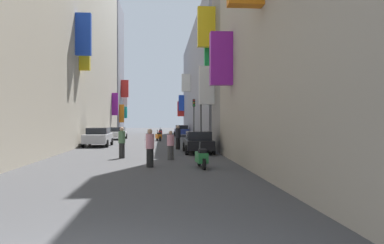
{
  "coord_description": "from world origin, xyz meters",
  "views": [
    {
      "loc": [
        1.35,
        -5.02,
        2.13
      ],
      "look_at": [
        3.85,
        26.95,
        1.96
      ],
      "focal_mm": 35.87,
      "sensor_mm": 36.0,
      "label": 1
    }
  ],
  "objects_px": {
    "scooter_silver": "(149,135)",
    "parked_car_white": "(117,133)",
    "scooter_orange": "(159,136)",
    "pedestrian_near_left": "(178,137)",
    "parked_car_silver": "(98,137)",
    "pedestrian_crossing": "(150,148)",
    "parked_car_black": "(198,142)",
    "traffic_light_near_corner": "(201,111)",
    "pedestrian_mid_street": "(171,145)",
    "scooter_red": "(160,132)",
    "traffic_light_far_corner": "(194,112)",
    "scooter_green": "(202,157)",
    "parked_car_blue": "(182,130)",
    "pedestrian_near_right": "(122,143)"
  },
  "relations": [
    {
      "from": "pedestrian_mid_street",
      "to": "traffic_light_far_corner",
      "type": "bearing_deg",
      "value": 81.44
    },
    {
      "from": "traffic_light_near_corner",
      "to": "traffic_light_far_corner",
      "type": "distance_m",
      "value": 7.48
    },
    {
      "from": "parked_car_blue",
      "to": "pedestrian_mid_street",
      "type": "distance_m",
      "value": 30.11
    },
    {
      "from": "parked_car_black",
      "to": "scooter_red",
      "type": "distance_m",
      "value": 27.75
    },
    {
      "from": "parked_car_white",
      "to": "pedestrian_crossing",
      "type": "bearing_deg",
      "value": -80.1
    },
    {
      "from": "parked_car_black",
      "to": "pedestrian_crossing",
      "type": "xyz_separation_m",
      "value": [
        -2.86,
        -7.22,
        0.12
      ]
    },
    {
      "from": "scooter_orange",
      "to": "pedestrian_near_left",
      "type": "bearing_deg",
      "value": -82.68
    },
    {
      "from": "parked_car_silver",
      "to": "pedestrian_crossing",
      "type": "relative_size",
      "value": 2.46
    },
    {
      "from": "traffic_light_far_corner",
      "to": "scooter_silver",
      "type": "bearing_deg",
      "value": 147.98
    },
    {
      "from": "traffic_light_far_corner",
      "to": "parked_car_blue",
      "type": "bearing_deg",
      "value": 93.37
    },
    {
      "from": "parked_car_black",
      "to": "scooter_red",
      "type": "bearing_deg",
      "value": 95.24
    },
    {
      "from": "scooter_orange",
      "to": "scooter_green",
      "type": "xyz_separation_m",
      "value": [
        2.1,
        -22.39,
        0.0
      ]
    },
    {
      "from": "pedestrian_near_right",
      "to": "traffic_light_far_corner",
      "type": "height_order",
      "value": "traffic_light_far_corner"
    },
    {
      "from": "scooter_orange",
      "to": "pedestrian_mid_street",
      "type": "bearing_deg",
      "value": -87.54
    },
    {
      "from": "parked_car_silver",
      "to": "scooter_red",
      "type": "xyz_separation_m",
      "value": [
        4.95,
        20.63,
        -0.32
      ]
    },
    {
      "from": "parked_car_silver",
      "to": "pedestrian_near_right",
      "type": "height_order",
      "value": "pedestrian_near_right"
    },
    {
      "from": "parked_car_silver",
      "to": "scooter_orange",
      "type": "bearing_deg",
      "value": 58.16
    },
    {
      "from": "parked_car_black",
      "to": "parked_car_blue",
      "type": "height_order",
      "value": "parked_car_blue"
    },
    {
      "from": "pedestrian_near_left",
      "to": "traffic_light_far_corner",
      "type": "height_order",
      "value": "traffic_light_far_corner"
    },
    {
      "from": "pedestrian_near_right",
      "to": "scooter_orange",
      "type": "bearing_deg",
      "value": 83.93
    },
    {
      "from": "scooter_green",
      "to": "pedestrian_crossing",
      "type": "height_order",
      "value": "pedestrian_crossing"
    },
    {
      "from": "parked_car_blue",
      "to": "scooter_orange",
      "type": "relative_size",
      "value": 2.26
    },
    {
      "from": "parked_car_blue",
      "to": "pedestrian_near_left",
      "type": "height_order",
      "value": "pedestrian_near_left"
    },
    {
      "from": "scooter_silver",
      "to": "parked_car_white",
      "type": "bearing_deg",
      "value": 169.44
    },
    {
      "from": "parked_car_black",
      "to": "traffic_light_near_corner",
      "type": "xyz_separation_m",
      "value": [
        0.89,
        7.0,
        2.11
      ]
    },
    {
      "from": "parked_car_black",
      "to": "scooter_red",
      "type": "xyz_separation_m",
      "value": [
        -2.54,
        27.63,
        -0.28
      ]
    },
    {
      "from": "parked_car_black",
      "to": "traffic_light_far_corner",
      "type": "distance_m",
      "value": 14.67
    },
    {
      "from": "scooter_red",
      "to": "traffic_light_far_corner",
      "type": "xyz_separation_m",
      "value": [
        3.46,
        -13.15,
        2.44
      ]
    },
    {
      "from": "parked_car_black",
      "to": "pedestrian_near_left",
      "type": "relative_size",
      "value": 2.41
    },
    {
      "from": "pedestrian_crossing",
      "to": "pedestrian_mid_street",
      "type": "xyz_separation_m",
      "value": [
        1.0,
        3.17,
        -0.1
      ]
    },
    {
      "from": "scooter_green",
      "to": "pedestrian_near_left",
      "type": "relative_size",
      "value": 1.07
    },
    {
      "from": "parked_car_silver",
      "to": "scooter_silver",
      "type": "relative_size",
      "value": 2.47
    },
    {
      "from": "parked_car_black",
      "to": "pedestrian_crossing",
      "type": "distance_m",
      "value": 7.77
    },
    {
      "from": "traffic_light_far_corner",
      "to": "pedestrian_mid_street",
      "type": "bearing_deg",
      "value": -98.56
    },
    {
      "from": "scooter_red",
      "to": "pedestrian_near_left",
      "type": "height_order",
      "value": "pedestrian_near_left"
    },
    {
      "from": "parked_car_blue",
      "to": "parked_car_white",
      "type": "bearing_deg",
      "value": -133.45
    },
    {
      "from": "pedestrian_mid_street",
      "to": "scooter_red",
      "type": "bearing_deg",
      "value": 91.21
    },
    {
      "from": "parked_car_black",
      "to": "scooter_green",
      "type": "xyz_separation_m",
      "value": [
        -0.57,
        -7.63,
        -0.28
      ]
    },
    {
      "from": "parked_car_silver",
      "to": "pedestrian_near_right",
      "type": "xyz_separation_m",
      "value": [
        2.93,
        -9.97,
        0.08
      ]
    },
    {
      "from": "scooter_silver",
      "to": "traffic_light_far_corner",
      "type": "xyz_separation_m",
      "value": [
        4.66,
        -2.91,
        2.44
      ]
    },
    {
      "from": "pedestrian_crossing",
      "to": "pedestrian_near_left",
      "type": "relative_size",
      "value": 0.99
    },
    {
      "from": "parked_car_silver",
      "to": "scooter_green",
      "type": "bearing_deg",
      "value": -64.69
    },
    {
      "from": "traffic_light_far_corner",
      "to": "scooter_green",
      "type": "bearing_deg",
      "value": -93.87
    },
    {
      "from": "scooter_orange",
      "to": "scooter_red",
      "type": "height_order",
      "value": "same"
    },
    {
      "from": "parked_car_black",
      "to": "traffic_light_near_corner",
      "type": "height_order",
      "value": "traffic_light_near_corner"
    },
    {
      "from": "scooter_red",
      "to": "pedestrian_near_left",
      "type": "distance_m",
      "value": 24.53
    },
    {
      "from": "scooter_red",
      "to": "pedestrian_crossing",
      "type": "xyz_separation_m",
      "value": [
        -0.33,
        -34.85,
        0.4
      ]
    },
    {
      "from": "traffic_light_near_corner",
      "to": "traffic_light_far_corner",
      "type": "bearing_deg",
      "value": 89.75
    },
    {
      "from": "parked_car_white",
      "to": "pedestrian_crossing",
      "type": "relative_size",
      "value": 2.41
    },
    {
      "from": "parked_car_white",
      "to": "scooter_green",
      "type": "xyz_separation_m",
      "value": [
        6.7,
        -25.68,
        -0.25
      ]
    }
  ]
}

